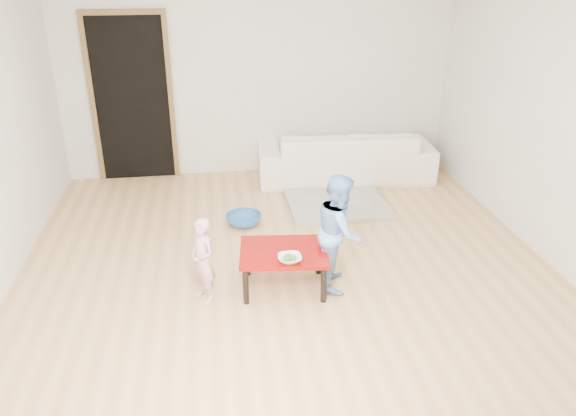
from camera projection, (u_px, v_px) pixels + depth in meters
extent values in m
cube|color=tan|center=(285.00, 260.00, 5.45)|extent=(5.00, 5.00, 0.01)
cube|color=silver|center=(258.00, 74.00, 7.16)|extent=(5.00, 0.02, 2.60)
cube|color=silver|center=(550.00, 120.00, 5.23)|extent=(0.02, 5.00, 2.60)
imported|color=white|center=(345.00, 154.00, 7.29)|extent=(2.29, 1.00, 0.65)
cube|color=orange|center=(310.00, 148.00, 7.02)|extent=(0.45, 0.40, 0.11)
imported|color=white|center=(290.00, 259.00, 4.67)|extent=(0.20, 0.20, 0.05)
imported|color=#DA637E|center=(203.00, 261.00, 4.69)|extent=(0.30, 0.33, 0.76)
imported|color=#66A5ED|center=(340.00, 231.00, 4.87)|extent=(0.50, 0.59, 1.04)
imported|color=#285F9A|center=(244.00, 220.00, 6.13)|extent=(0.39, 0.39, 0.12)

